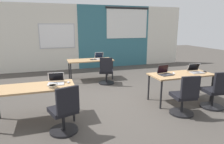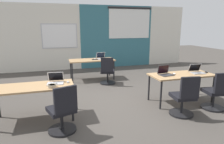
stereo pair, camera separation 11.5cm
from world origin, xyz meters
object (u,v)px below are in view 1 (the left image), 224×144
object	(u,v)px
mouse_far_right	(93,59)
mouse_near_right_end	(205,72)
chair_near_right_inner	(184,99)
laptop_near_right_end	(196,71)
laptop_far_right	(100,57)
chair_far_right	(106,73)
chair_near_left_inner	(64,114)
mouse_near_right_inner	(174,73)
desk_near_left	(34,90)
laptop_near_left_inner	(56,81)
snack_bowl	(53,86)
chair_near_right_end	(215,93)
laptop_near_right_inner	(165,73)
desk_far_center	(90,61)
mouse_near_left_inner	(68,82)
desk_near_right	(181,76)

from	to	relation	value
mouse_far_right	mouse_near_right_end	xyz separation A→B (m)	(2.35, -2.85, -0.00)
chair_near_right_inner	laptop_near_right_end	size ratio (longest dim) A/B	2.59
laptop_far_right	chair_far_right	bearing A→B (deg)	-97.05
chair_near_left_inner	mouse_near_right_end	bearing A→B (deg)	171.82
mouse_near_right_inner	chair_near_right_inner	bearing A→B (deg)	-108.26
desk_near_left	laptop_far_right	bearing A→B (deg)	53.55
laptop_near_left_inner	snack_bowl	size ratio (longest dim) A/B	2.05
chair_near_right_end	snack_bowl	xyz separation A→B (m)	(-3.58, 0.49, 0.38)
laptop_near_right_end	mouse_near_right_end	distance (m)	0.26
mouse_far_right	snack_bowl	xyz separation A→B (m)	(-1.49, -3.00, 0.01)
laptop_near_right_inner	mouse_near_right_inner	size ratio (longest dim) A/B	3.57
mouse_far_right	laptop_near_right_inner	world-z (taller)	laptop_near_right_inner
desk_near_left	mouse_near_right_inner	world-z (taller)	mouse_near_right_inner
laptop_far_right	mouse_near_right_end	xyz separation A→B (m)	(2.08, -2.93, -0.03)
desk_far_center	snack_bowl	distance (m)	3.31
chair_far_right	mouse_near_left_inner	bearing A→B (deg)	72.28
laptop_near_left_inner	snack_bowl	xyz separation A→B (m)	(-0.07, -0.30, -0.01)
mouse_near_right_inner	snack_bowl	xyz separation A→B (m)	(-2.94, -0.24, 0.02)
laptop_near_right_inner	mouse_near_right_end	xyz separation A→B (m)	(1.15, -0.10, -0.03)
mouse_far_right	laptop_near_right_end	bearing A→B (deg)	-53.10
desk_far_center	mouse_far_right	xyz separation A→B (m)	(0.11, -0.00, 0.08)
mouse_near_right_inner	snack_bowl	bearing A→B (deg)	-175.24
chair_far_right	chair_near_left_inner	xyz separation A→B (m)	(-1.58, -2.73, 0.00)
chair_near_left_inner	mouse_near_right_inner	distance (m)	2.90
desk_near_left	desk_far_center	world-z (taller)	same
mouse_near_left_inner	mouse_near_right_end	distance (m)	3.51
laptop_near_right_end	mouse_near_left_inner	bearing A→B (deg)	-175.87
laptop_near_left_inner	snack_bowl	world-z (taller)	laptop_near_left_inner
chair_near_right_inner	laptop_near_left_inner	bearing A→B (deg)	-10.80
desk_far_center	chair_near_right_inner	bearing A→B (deg)	-69.96
laptop_far_right	mouse_near_left_inner	size ratio (longest dim) A/B	3.55
mouse_near_right_inner	laptop_near_right_end	distance (m)	0.65
mouse_near_left_inner	snack_bowl	xyz separation A→B (m)	(-0.32, -0.25, 0.02)
chair_far_right	mouse_near_left_inner	world-z (taller)	chair_far_right
desk_far_center	desk_near_right	bearing A→B (deg)	-57.99
chair_far_right	laptop_near_right_end	world-z (taller)	laptop_near_right_end
mouse_near_left_inner	laptop_near_right_end	xyz separation A→B (m)	(3.26, -0.04, 0.03)
desk_near_right	chair_near_right_end	xyz separation A→B (m)	(0.46, -0.69, -0.28)
mouse_far_right	snack_bowl	size ratio (longest dim) A/B	0.60
chair_near_left_inner	desk_near_right	bearing A→B (deg)	175.09
mouse_near_right_inner	snack_bowl	world-z (taller)	snack_bowl
chair_near_right_end	laptop_near_right_inner	bearing A→B (deg)	-31.68
desk_near_left	chair_near_right_inner	world-z (taller)	chair_near_right_inner
desk_near_right	mouse_far_right	world-z (taller)	mouse_far_right
snack_bowl	mouse_near_right_inner	bearing A→B (deg)	4.76
chair_far_right	chair_near_right_inner	xyz separation A→B (m)	(0.93, -2.77, 0.00)
desk_far_center	chair_near_right_end	distance (m)	4.14
desk_near_left	mouse_far_right	bearing A→B (deg)	56.37
desk_near_right	mouse_near_left_inner	world-z (taller)	mouse_near_left_inner
chair_near_left_inner	desk_far_center	bearing A→B (deg)	-127.54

